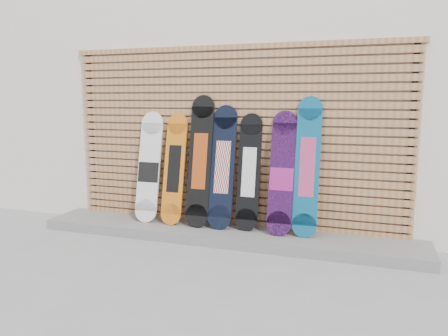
% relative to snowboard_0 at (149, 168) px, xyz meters
% --- Properties ---
extents(ground, '(80.00, 80.00, 0.00)m').
position_rel_snowboard_0_xyz_m(ground, '(1.19, -0.78, -0.80)').
color(ground, gray).
rests_on(ground, ground).
extents(building, '(12.00, 5.00, 3.60)m').
position_rel_snowboard_0_xyz_m(building, '(1.69, 2.72, 1.00)').
color(building, silver).
rests_on(building, ground).
extents(concrete_step, '(4.60, 0.70, 0.12)m').
position_rel_snowboard_0_xyz_m(concrete_step, '(1.04, -0.10, -0.74)').
color(concrete_step, slate).
rests_on(concrete_step, ground).
extents(slat_wall, '(4.26, 0.08, 2.29)m').
position_rel_snowboard_0_xyz_m(slat_wall, '(1.04, 0.19, 0.41)').
color(slat_wall, '#A66E45').
rests_on(slat_wall, ground).
extents(snowboard_0, '(0.30, 0.32, 1.38)m').
position_rel_snowboard_0_xyz_m(snowboard_0, '(0.00, 0.00, 0.00)').
color(snowboard_0, white).
rests_on(snowboard_0, concrete_step).
extents(snowboard_1, '(0.27, 0.33, 1.37)m').
position_rel_snowboard_0_xyz_m(snowboard_1, '(0.35, 0.00, 0.00)').
color(snowboard_1, orange).
rests_on(snowboard_1, concrete_step).
extents(snowboard_2, '(0.29, 0.33, 1.59)m').
position_rel_snowboard_0_xyz_m(snowboard_2, '(0.70, -0.00, 0.11)').
color(snowboard_2, black).
rests_on(snowboard_2, concrete_step).
extents(snowboard_3, '(0.30, 0.32, 1.47)m').
position_rel_snowboard_0_xyz_m(snowboard_3, '(0.98, 0.00, 0.05)').
color(snowboard_3, black).
rests_on(snowboard_3, concrete_step).
extents(snowboard_4, '(0.27, 0.27, 1.38)m').
position_rel_snowboard_0_xyz_m(snowboard_4, '(1.31, 0.03, 0.01)').
color(snowboard_4, black).
rests_on(snowboard_4, concrete_step).
extents(snowboard_5, '(0.29, 0.34, 1.41)m').
position_rel_snowboard_0_xyz_m(snowboard_5, '(1.71, -0.01, 0.01)').
color(snowboard_5, black).
rests_on(snowboard_5, concrete_step).
extents(snowboard_6, '(0.28, 0.30, 1.57)m').
position_rel_snowboard_0_xyz_m(snowboard_6, '(1.99, 0.01, 0.10)').
color(snowboard_6, '#0D557D').
rests_on(snowboard_6, concrete_step).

